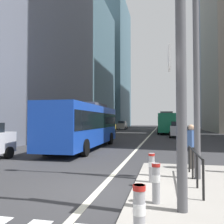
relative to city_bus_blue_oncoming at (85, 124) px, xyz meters
The scene contains 18 objects.
ground_plane 10.92m from the city_bus_blue_oncoming, 69.49° to the left, with size 160.00×160.00×0.00m, color #303033.
lane_centre_line 20.52m from the city_bus_blue_oncoming, 79.36° to the left, with size 0.20×80.00×0.01m, color beige.
office_tower_left_mid 38.99m from the city_bus_blue_oncoming, 109.31° to the left, with size 10.90×20.54×28.33m, color slate.
office_tower_left_far 63.83m from the city_bus_blue_oncoming, 101.54° to the left, with size 12.62×22.06×40.37m, color slate.
office_tower_right_far 61.63m from the city_bus_blue_oncoming, 68.90° to the left, with size 10.61×21.87×46.95m, color slate.
city_bus_blue_oncoming is the anchor object (origin of this frame).
city_bus_red_receding 23.90m from the city_bus_blue_oncoming, 75.36° to the left, with size 2.87×11.31×3.40m.
car_oncoming_mid 22.19m from the city_bus_blue_oncoming, 98.40° to the left, with size 2.08×4.32×1.94m.
car_receding_near 38.99m from the city_bus_blue_oncoming, 78.38° to the left, with size 2.14×4.53×1.94m.
car_receding_far 15.59m from the city_bus_blue_oncoming, 61.87° to the left, with size 2.12×4.23×1.94m.
car_oncoming_far 38.24m from the city_bus_blue_oncoming, 95.41° to the left, with size 2.05×4.10×1.94m.
traffic_signal_gantry 12.49m from the city_bus_blue_oncoming, 71.51° to the right, with size 6.37×0.65×6.00m.
street_lamp_post 11.42m from the city_bus_blue_oncoming, 51.80° to the right, with size 5.50×0.32×8.00m.
bollard_left 14.35m from the city_bus_blue_oncoming, 68.32° to the right, with size 0.20×0.20×0.94m.
bollard_right 12.55m from the city_bus_blue_oncoming, 64.03° to the right, with size 0.20×0.20×0.92m.
bollard_back 10.77m from the city_bus_blue_oncoming, 60.42° to the right, with size 0.20×0.20×0.89m.
pedestrian_railing 11.32m from the city_bus_blue_oncoming, 54.35° to the right, with size 0.06×3.32×0.98m.
pedestrian_walking 9.60m from the city_bus_blue_oncoming, 45.27° to the right, with size 0.42×0.45×1.75m.
Camera 1 is at (1.87, -7.07, 2.06)m, focal length 39.03 mm.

